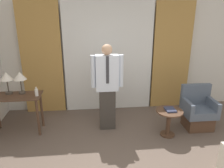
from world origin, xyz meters
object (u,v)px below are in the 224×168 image
Objects in this scene: bottle_near_edge at (36,92)px; armchair at (198,112)px; side_table at (169,118)px; book at (170,110)px; table_lamp_left at (6,77)px; table_lamp_right at (20,77)px; person at (107,85)px; desk at (15,103)px.

bottle_near_edge reaches higher than armchair.
side_table is 2.28× the size of book.
armchair is at bearing -4.17° from table_lamp_left.
table_lamp_right is 1.71m from person.
armchair is at bearing 19.46° from book.
table_lamp_left is 1.00× the size of table_lamp_right.
side_table is at bearing -9.87° from table_lamp_left.
person is (1.69, -0.14, -0.18)m from table_lamp_right.
person reaches higher than book.
bottle_near_edge is at bearing 171.40° from side_table.
book is at bearing -8.31° from bottle_near_edge.
bottle_near_edge is at bearing 177.85° from armchair.
armchair reaches higher than desk.
bottle_near_edge is 2.61m from book.
table_lamp_left reaches higher than book.
side_table is at bearing -10.73° from table_lamp_right.
table_lamp_right is at bearing 38.43° from desk.
person is 1.98× the size of armchair.
table_lamp_right is at bearing 0.00° from table_lamp_left.
table_lamp_left is at bearing 175.92° from person.
desk is 4.29× the size of book.
armchair is at bearing 19.82° from side_table.
desk is at bearing 172.74° from bottle_near_edge.
bottle_near_edge reaches higher than side_table.
person reaches higher than side_table.
desk is 0.57× the size of person.
table_lamp_left is 0.65m from bottle_near_edge.
person reaches higher than desk.
desk is 0.50m from bottle_near_edge.
desk is at bearing 171.60° from side_table.
bottle_near_edge is at bearing 171.69° from book.
desk is at bearing 177.23° from armchair.
table_lamp_left is 3.93m from armchair.
table_lamp_left reaches higher than bottle_near_edge.
table_lamp_right is at bearing 153.60° from bottle_near_edge.
desk is 3.04m from book.
table_lamp_right is 0.50× the size of armchair.
bottle_near_edge is 0.10× the size of person.
desk is 1.88× the size of side_table.
table_lamp_left is 0.83× the size of side_table.
book is (2.56, -0.37, -0.32)m from bottle_near_edge.
desk is 1.85m from person.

